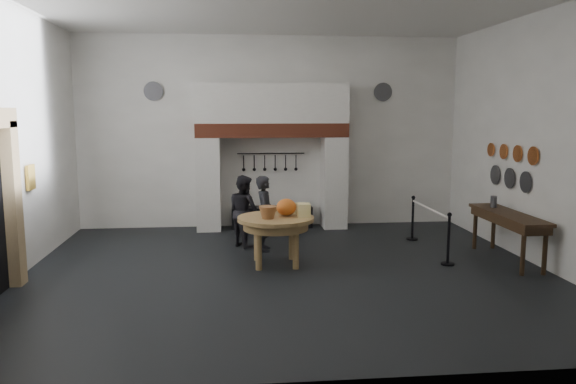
{
  "coord_description": "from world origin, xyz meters",
  "views": [
    {
      "loc": [
        -0.96,
        -9.37,
        2.75
      ],
      "look_at": [
        0.03,
        0.26,
        1.35
      ],
      "focal_mm": 35.0,
      "sensor_mm": 36.0,
      "label": 1
    }
  ],
  "objects": [
    {
      "name": "chimney_pier_left",
      "position": [
        -1.48,
        3.65,
        1.07
      ],
      "size": [
        0.55,
        0.7,
        2.15
      ],
      "primitive_type": "cube",
      "color": "silver",
      "rests_on": "floor"
    },
    {
      "name": "barrier_post_far",
      "position": [
        2.91,
        2.12,
        0.45
      ],
      "size": [
        0.05,
        0.05,
        0.9
      ],
      "primitive_type": "cylinder",
      "color": "black",
      "rests_on": "floor"
    },
    {
      "name": "copper_pan_d",
      "position": [
        4.46,
        1.85,
        1.95
      ],
      "size": [
        0.03,
        0.28,
        0.28
      ],
      "primitive_type": "cylinder",
      "rotation": [
        0.0,
        1.57,
        0.0
      ],
      "color": "#C6662D",
      "rests_on": "wall_right"
    },
    {
      "name": "work_table",
      "position": [
        -0.17,
        0.46,
        0.84
      ],
      "size": [
        1.71,
        1.71,
        0.07
      ],
      "primitive_type": "cylinder",
      "rotation": [
        0.0,
        0.0,
        -0.29
      ],
      "color": "#A78A4E",
      "rests_on": "floor"
    },
    {
      "name": "chimney_pier_right",
      "position": [
        1.48,
        3.65,
        1.07
      ],
      "size": [
        0.55,
        0.7,
        2.15
      ],
      "primitive_type": "cube",
      "color": "silver",
      "rests_on": "floor"
    },
    {
      "name": "visitor_far",
      "position": [
        -0.7,
        1.91,
        0.73
      ],
      "size": [
        0.85,
        0.9,
        1.47
      ],
      "primitive_type": "imported",
      "rotation": [
        0.0,
        0.0,
        2.14
      ],
      "color": "black",
      "rests_on": "floor"
    },
    {
      "name": "copper_pan_a",
      "position": [
        4.46,
        0.2,
        1.95
      ],
      "size": [
        0.03,
        0.34,
        0.34
      ],
      "primitive_type": "cylinder",
      "rotation": [
        0.0,
        1.57,
        0.0
      ],
      "color": "#C6662D",
      "rests_on": "wall_right"
    },
    {
      "name": "pewter_plate_back_right",
      "position": [
        2.7,
        3.96,
        3.2
      ],
      "size": [
        0.44,
        0.03,
        0.44
      ],
      "primitive_type": "cylinder",
      "rotation": [
        1.57,
        0.0,
        0.0
      ],
      "color": "#4C4C51",
      "rests_on": "wall_back"
    },
    {
      "name": "pewter_plate_back_left",
      "position": [
        -2.7,
        3.96,
        3.2
      ],
      "size": [
        0.44,
        0.03,
        0.44
      ],
      "primitive_type": "cylinder",
      "rotation": [
        1.57,
        0.0,
        0.0
      ],
      "color": "#4C4C51",
      "rests_on": "wall_back"
    },
    {
      "name": "pewter_plate_left",
      "position": [
        4.46,
        0.4,
        1.45
      ],
      "size": [
        0.03,
        0.4,
        0.4
      ],
      "primitive_type": "cylinder",
      "rotation": [
        0.0,
        1.57,
        0.0
      ],
      "color": "#4C4C51",
      "rests_on": "wall_right"
    },
    {
      "name": "floor",
      "position": [
        0.0,
        0.0,
        0.0
      ],
      "size": [
        9.0,
        8.0,
        0.02
      ],
      "primitive_type": "cube",
      "color": "black",
      "rests_on": "ground"
    },
    {
      "name": "iron_range",
      "position": [
        0.0,
        3.72,
        0.25
      ],
      "size": [
        1.9,
        0.45,
        0.5
      ],
      "primitive_type": "cube",
      "color": "black",
      "rests_on": "floor"
    },
    {
      "name": "side_table",
      "position": [
        4.1,
        0.28,
        0.87
      ],
      "size": [
        0.55,
        2.2,
        0.06
      ],
      "primitive_type": "cube",
      "color": "#3A2615",
      "rests_on": "floor"
    },
    {
      "name": "copper_pan_c",
      "position": [
        4.46,
        1.3,
        1.95
      ],
      "size": [
        0.03,
        0.3,
        0.3
      ],
      "primitive_type": "cylinder",
      "rotation": [
        0.0,
        1.57,
        0.0
      ],
      "color": "#C6662D",
      "rests_on": "wall_right"
    },
    {
      "name": "pewter_plate_right",
      "position": [
        4.46,
        1.6,
        1.45
      ],
      "size": [
        0.03,
        0.4,
        0.4
      ],
      "primitive_type": "cylinder",
      "rotation": [
        0.0,
        1.57,
        0.0
      ],
      "color": "#4C4C51",
      "rests_on": "wall_right"
    },
    {
      "name": "wicker_basket",
      "position": [
        -0.32,
        0.31,
        0.98
      ],
      "size": [
        0.4,
        0.4,
        0.22
      ],
      "primitive_type": "cone",
      "rotation": [
        3.14,
        0.0,
        -0.29
      ],
      "color": "#9F5E3A",
      "rests_on": "work_table"
    },
    {
      "name": "chimney_hood",
      "position": [
        0.0,
        3.65,
        2.92
      ],
      "size": [
        3.5,
        0.7,
        0.9
      ],
      "primitive_type": "cube",
      "color": "silver",
      "rests_on": "hearth_brick_band"
    },
    {
      "name": "wall_plaque",
      "position": [
        -4.45,
        0.8,
        1.6
      ],
      "size": [
        0.05,
        0.34,
        0.44
      ],
      "primitive_type": "cube",
      "color": "gold",
      "rests_on": "wall_left"
    },
    {
      "name": "wall_front",
      "position": [
        0.0,
        -4.0,
        2.25
      ],
      "size": [
        9.0,
        0.02,
        4.5
      ],
      "primitive_type": "cube",
      "color": "white",
      "rests_on": "floor"
    },
    {
      "name": "wall_left",
      "position": [
        -4.5,
        0.0,
        2.25
      ],
      "size": [
        0.02,
        8.0,
        4.5
      ],
      "primitive_type": "cube",
      "color": "white",
      "rests_on": "floor"
    },
    {
      "name": "barrier_rope",
      "position": [
        2.91,
        1.12,
        0.85
      ],
      "size": [
        0.04,
        2.0,
        0.04
      ],
      "primitive_type": "cylinder",
      "rotation": [
        1.57,
        0.0,
        0.0
      ],
      "color": "white",
      "rests_on": "barrier_post_near"
    },
    {
      "name": "cheese_block_small",
      "position": [
        0.31,
        0.71,
        0.97
      ],
      "size": [
        0.18,
        0.18,
        0.2
      ],
      "primitive_type": "cube",
      "color": "#D7CC80",
      "rests_on": "work_table"
    },
    {
      "name": "visitor_near",
      "position": [
        -0.3,
        1.51,
        0.75
      ],
      "size": [
        0.39,
        0.57,
        1.5
      ],
      "primitive_type": "imported",
      "rotation": [
        0.0,
        0.0,
        1.51
      ],
      "color": "black",
      "rests_on": "floor"
    },
    {
      "name": "hearth_brick_band",
      "position": [
        0.0,
        3.65,
        2.31
      ],
      "size": [
        3.5,
        0.72,
        0.32
      ],
      "primitive_type": "cube",
      "color": "#9E442B",
      "rests_on": "chimney_pier_left"
    },
    {
      "name": "pumpkin",
      "position": [
        0.03,
        0.56,
        1.03
      ],
      "size": [
        0.36,
        0.36,
        0.31
      ],
      "primitive_type": "ellipsoid",
      "color": "orange",
      "rests_on": "work_table"
    },
    {
      "name": "barrier_post_near",
      "position": [
        2.91,
        0.12,
        0.45
      ],
      "size": [
        0.05,
        0.05,
        0.9
      ],
      "primitive_type": "cylinder",
      "color": "black",
      "rests_on": "floor"
    },
    {
      "name": "bread_loaf",
      "position": [
        -0.27,
        0.81,
        0.94
      ],
      "size": [
        0.31,
        0.18,
        0.13
      ],
      "primitive_type": "ellipsoid",
      "color": "olive",
      "rests_on": "work_table"
    },
    {
      "name": "door_jamb_far",
      "position": [
        -4.38,
        -0.3,
        1.3
      ],
      "size": [
        0.22,
        0.3,
        2.6
      ],
      "primitive_type": "cube",
      "color": "tan",
      "rests_on": "floor"
    },
    {
      "name": "copper_pan_b",
      "position": [
        4.46,
        0.75,
        1.95
      ],
      "size": [
        0.03,
        0.32,
        0.32
      ],
      "primitive_type": "cylinder",
      "rotation": [
        0.0,
        1.57,
        0.0
      ],
      "color": "#C6662D",
      "rests_on": "wall_right"
    },
    {
      "name": "pewter_jug",
      "position": [
        4.1,
        0.88,
        1.01
      ],
      "size": [
        0.12,
        0.12,
        0.22
      ],
      "primitive_type": "cylinder",
      "color": "#4C4C51",
      "rests_on": "side_table"
    },
    {
      "name": "wall_right",
      "position": [
        4.5,
        0.0,
        2.25
      ],
      "size": [
        0.02,
        8.0,
        4.5
      ],
      "primitive_type": "cube",
      "color": "white",
      "rests_on": "floor"
    },
    {
      "name": "utensil_rail",
      "position": [
        0.0,
        3.92,
        1.75
      ],
      "size": [
        1.6,
        0.02,
        0.02
      ],
      "primitive_type": "cylinder",
      "rotation": [
        0.0,
        1.57,
        0.0
      ],
      "color": "black",
      "rests_on": "wall_back"
    },
    {
      "name": "wall_back",
      "position": [
        0.0,
        4.0,
        2.25
      ],
      "size": [
        9.0,
        0.02,
        4.5
      ],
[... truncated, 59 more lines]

